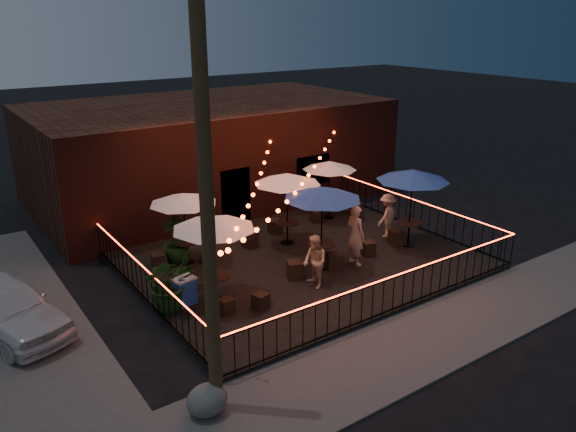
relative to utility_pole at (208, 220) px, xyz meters
name	(u,v)px	position (x,y,z in m)	size (l,w,h in m)	color
ground	(342,288)	(5.40, 2.60, -4.00)	(110.00, 110.00, 0.00)	black
patio	(301,262)	(5.40, 4.60, -3.92)	(10.00, 8.00, 0.15)	black
sidewalk	(429,338)	(5.40, -0.65, -3.98)	(18.00, 2.50, 0.05)	#474441
brick_building	(209,150)	(6.40, 12.59, -2.00)	(14.00, 8.00, 4.00)	#3B1610
utility_pole	(208,220)	(0.00, 0.00, 0.00)	(0.26, 0.26, 8.00)	#392817
fence_front	(393,294)	(5.40, 0.60, -3.34)	(10.00, 0.04, 1.04)	black
fence_left	(147,287)	(0.40, 4.60, -3.34)	(0.04, 8.00, 1.04)	black
fence_right	(414,214)	(10.40, 4.60, -3.34)	(0.04, 8.00, 1.04)	black
festoon_lights	(279,196)	(4.39, 4.30, -1.48)	(10.02, 8.72, 1.32)	red
cafe_table_0	(214,224)	(1.99, 3.73, -1.65)	(2.28, 2.28, 2.41)	black
cafe_table_1	(183,199)	(2.40, 6.45, -1.80)	(2.24, 2.24, 2.24)	black
cafe_table_2	(322,194)	(5.56, 3.78, -1.52)	(2.89, 2.89, 2.56)	black
cafe_table_3	(287,179)	(5.83, 5.96, -1.64)	(2.26, 2.26, 2.42)	black
cafe_table_4	(413,176)	(9.04, 3.54, -1.48)	(2.56, 2.56, 2.59)	black
cafe_table_5	(330,166)	(8.52, 7.12, -1.85)	(2.15, 2.15, 2.19)	black
bistro_chair_0	(226,306)	(1.87, 3.00, -3.65)	(0.34, 0.34, 0.40)	black
bistro_chair_1	(261,301)	(2.72, 2.69, -3.64)	(0.36, 0.36, 0.43)	black
bistro_chair_2	(159,261)	(1.52, 6.55, -3.62)	(0.39, 0.39, 0.46)	black
bistro_chair_3	(209,255)	(2.98, 6.12, -3.64)	(0.36, 0.36, 0.43)	black
bistro_chair_4	(295,270)	(4.51, 3.66, -3.59)	(0.43, 0.43, 0.51)	black
bistro_chair_5	(334,261)	(5.81, 3.46, -3.60)	(0.43, 0.43, 0.51)	black
bistro_chair_6	(250,240)	(4.64, 6.41, -3.60)	(0.42, 0.42, 0.49)	black
bistro_chair_7	(275,226)	(6.00, 6.97, -3.60)	(0.42, 0.42, 0.49)	black
bistro_chair_8	(368,248)	(7.37, 3.67, -3.62)	(0.39, 0.39, 0.46)	black
bistro_chair_9	(397,237)	(8.74, 3.77, -3.60)	(0.43, 0.43, 0.51)	black
bistro_chair_10	(316,216)	(7.87, 7.02, -3.63)	(0.38, 0.38, 0.45)	black
bistro_chair_11	(356,208)	(9.68, 6.85, -3.62)	(0.38, 0.38, 0.45)	black
patron_a	(355,235)	(6.57, 3.41, -2.91)	(0.69, 0.45, 1.88)	tan
patron_b	(315,262)	(4.63, 2.90, -3.09)	(0.74, 0.58, 1.53)	tan
patron_c	(387,216)	(8.97, 4.50, -3.09)	(0.99, 0.57, 1.53)	tan
potted_shrub_a	(169,282)	(0.80, 4.05, -3.11)	(1.34, 1.16, 1.49)	#14370D
potted_shrub_b	(185,268)	(1.63, 4.88, -3.23)	(0.68, 0.55, 1.23)	#163C13
potted_shrub_c	(176,240)	(2.16, 6.62, -3.13)	(0.81, 0.81, 1.45)	#113912
cooler	(185,291)	(1.22, 4.04, -3.47)	(0.63, 0.50, 0.76)	blue
boulder	(207,400)	(-0.23, -0.04, -3.66)	(0.86, 0.73, 0.67)	#494944
car_white	(6,307)	(-2.82, 5.48, -3.32)	(1.60, 3.98, 1.36)	white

